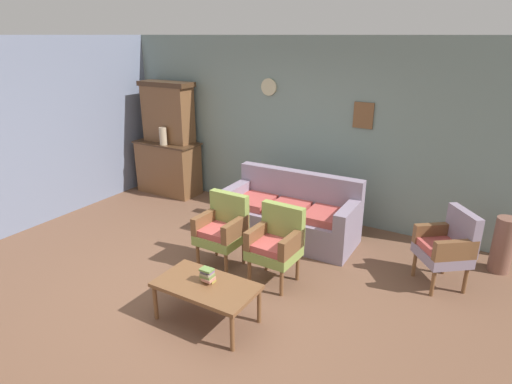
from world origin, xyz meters
The scene contains 13 objects.
ground_plane centered at (0.00, 0.00, 0.00)m, with size 7.68×7.68×0.00m, color brown.
wall_back_with_decor centered at (0.00, 2.63, 1.35)m, with size 6.40×0.09×2.70m.
wall_left_side centered at (-3.23, 0.00, 1.35)m, with size 0.06×5.20×2.70m, color slate.
side_cabinet centered at (-2.45, 2.25, 0.47)m, with size 1.16×0.55×0.93m.
cabinet_upper_hutch centered at (-2.45, 2.33, 1.45)m, with size 0.99×0.38×1.03m.
vase_on_cabinet centered at (-2.37, 2.07, 1.08)m, with size 0.13×0.13×0.30m, color #BEAA8B.
floral_couch centered at (0.26, 1.69, 0.33)m, with size 1.85×0.84×0.90m.
armchair_near_cabinet centered at (-0.12, 0.58, 0.50)m, with size 0.53×0.50×0.90m.
armchair_near_couch_end centered at (0.62, 0.58, 0.50)m, with size 0.54×0.51×0.90m.
wingback_chair_by_fireplace centered at (2.30, 1.48, 0.50)m, with size 0.71×0.71×0.90m.
coffee_table centered at (0.39, -0.43, 0.38)m, with size 1.00×0.56×0.42m.
book_stack_on_table centered at (0.38, -0.39, 0.50)m, with size 0.15×0.11×0.15m.
floor_vase_by_wall centered at (2.85, 2.15, 0.35)m, with size 0.24×0.24×0.69m, color brown.
Camera 1 is at (2.65, -3.30, 2.70)m, focal length 30.14 mm.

